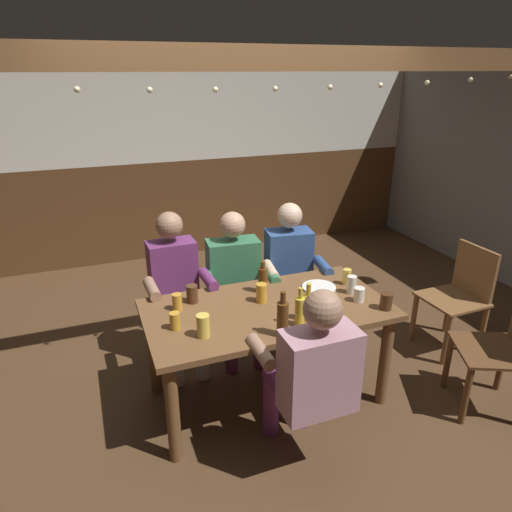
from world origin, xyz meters
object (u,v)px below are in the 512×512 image
(bottle_2, at_px, (300,311))
(pint_glass_1, at_px, (177,302))
(plate_0, at_px, (319,287))
(pint_glass_4, at_px, (386,301))
(person_1, at_px, (236,279))
(pint_glass_0, at_px, (192,294))
(pint_glass_7, at_px, (262,293))
(pint_glass_5, at_px, (347,277))
(pint_glass_8, at_px, (203,326))
(chair_empty_near_right, at_px, (460,295))
(pint_glass_6, at_px, (359,295))
(person_2, at_px, (291,268))
(bottle_3, at_px, (308,306))
(pint_glass_3, at_px, (175,321))
(person_3, at_px, (311,371))
(chair_empty_near_left, at_px, (504,348))
(person_0, at_px, (176,286))
(pint_glass_2, at_px, (352,285))
(dining_table, at_px, (267,321))
(bottle_1, at_px, (263,279))
(bottle_0, at_px, (283,318))

(bottle_2, distance_m, pint_glass_1, 0.81)
(plate_0, relative_size, pint_glass_4, 2.16)
(person_1, distance_m, pint_glass_0, 0.61)
(plate_0, bearing_deg, pint_glass_7, -174.60)
(pint_glass_5, bearing_deg, pint_glass_8, -164.63)
(pint_glass_1, distance_m, pint_glass_8, 0.39)
(chair_empty_near_right, height_order, pint_glass_6, chair_empty_near_right)
(pint_glass_0, xyz_separation_m, pint_glass_1, (-0.12, -0.07, -0.01))
(person_2, distance_m, chair_empty_near_right, 1.40)
(pint_glass_8, bearing_deg, bottle_3, -3.90)
(plate_0, relative_size, pint_glass_1, 2.15)
(person_2, xyz_separation_m, pint_glass_3, (-1.11, -0.71, 0.12))
(pint_glass_1, height_order, pint_glass_8, pint_glass_8)
(person_3, distance_m, pint_glass_7, 0.74)
(person_2, bearing_deg, bottle_3, 80.26)
(pint_glass_5, bearing_deg, pint_glass_1, 177.36)
(chair_empty_near_left, distance_m, bottle_3, 1.37)
(person_1, relative_size, chair_empty_near_left, 1.34)
(pint_glass_0, height_order, pint_glass_8, pint_glass_8)
(bottle_3, xyz_separation_m, pint_glass_4, (0.55, -0.05, -0.04))
(person_0, bearing_deg, pint_glass_3, 76.03)
(person_3, bearing_deg, bottle_2, 74.85)
(pint_glass_2, bearing_deg, pint_glass_0, 166.38)
(person_0, xyz_separation_m, pint_glass_6, (1.10, -0.79, 0.10))
(chair_empty_near_right, bearing_deg, pint_glass_4, 107.50)
(person_1, relative_size, pint_glass_3, 10.74)
(dining_table, xyz_separation_m, bottle_3, (0.17, -0.25, 0.20))
(dining_table, bearing_deg, chair_empty_near_right, 1.72)
(dining_table, distance_m, bottle_1, 0.31)
(person_1, distance_m, pint_glass_4, 1.20)
(dining_table, height_order, pint_glass_4, pint_glass_4)
(person_0, bearing_deg, bottle_0, 111.21)
(pint_glass_2, bearing_deg, pint_glass_8, -170.63)
(person_0, bearing_deg, pint_glass_8, 87.31)
(person_2, distance_m, bottle_0, 1.15)
(bottle_1, height_order, bottle_2, bottle_2)
(chair_empty_near_right, bearing_deg, pint_glass_7, 87.13)
(chair_empty_near_right, xyz_separation_m, bottle_0, (-1.78, -0.41, 0.36))
(pint_glass_1, bearing_deg, pint_glass_5, -2.64)
(person_1, distance_m, pint_glass_3, 0.95)
(pint_glass_0, bearing_deg, person_1, 42.01)
(person_1, height_order, pint_glass_1, person_1)
(dining_table, distance_m, person_2, 0.81)
(person_2, relative_size, pint_glass_4, 10.60)
(plate_0, distance_m, pint_glass_5, 0.23)
(dining_table, bearing_deg, bottle_3, -54.99)
(chair_empty_near_left, bearing_deg, person_1, 72.55)
(person_1, relative_size, bottle_2, 4.60)
(pint_glass_1, distance_m, pint_glass_2, 1.22)
(pint_glass_0, distance_m, pint_glass_5, 1.13)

